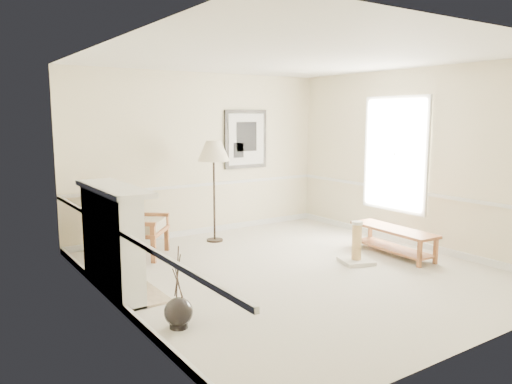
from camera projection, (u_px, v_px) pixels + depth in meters
ground at (295, 271)px, 6.94m from camera, size 5.50×5.50×0.00m
room at (301, 136)px, 6.80m from camera, size 5.04×5.54×2.92m
fireplace at (113, 241)px, 6.04m from camera, size 0.64×1.64×1.31m
floor_vase at (178, 313)px, 5.06m from camera, size 0.30×0.30×0.86m
armchair at (130, 220)px, 7.63m from camera, size 1.15×1.14×1.05m
floor_lamp at (214, 154)px, 8.38m from camera, size 0.70×0.70×1.73m
bench at (393, 237)px, 7.72m from camera, size 0.52×1.50×0.42m
scratching_post at (356, 250)px, 7.30m from camera, size 0.55×0.55×0.62m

